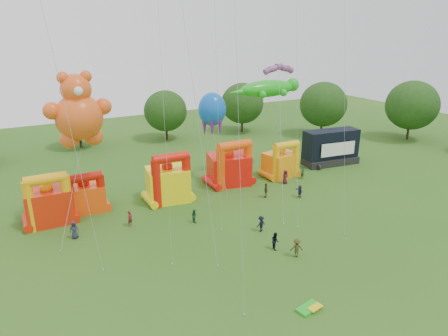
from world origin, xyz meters
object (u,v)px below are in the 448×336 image
bouncy_castle_0 (49,203)px  gecko_kite (276,117)px  teddy_bear_kite (75,160)px  bouncy_castle_2 (169,182)px  stage_trailer (331,148)px  spectator_4 (266,190)px  spectator_0 (74,230)px  octopus_kite (215,131)px

bouncy_castle_0 → gecko_kite: 31.98m
teddy_bear_kite → bouncy_castle_0: bearing=134.5°
teddy_bear_kite → gecko_kite: teddy_bear_kite is taller
gecko_kite → bouncy_castle_2: bearing=-173.8°
bouncy_castle_0 → stage_trailer: 41.98m
bouncy_castle_0 → spectator_4: bouncy_castle_0 is taller
gecko_kite → teddy_bear_kite: bearing=-171.5°
bouncy_castle_0 → spectator_0: 5.51m
bouncy_castle_2 → teddy_bear_kite: (-10.96, -2.38, 5.32)m
octopus_kite → gecko_kite: bearing=-6.0°
gecko_kite → stage_trailer: bearing=-2.4°
octopus_kite → spectator_4: 10.69m
bouncy_castle_0 → stage_trailer: bearing=1.1°
bouncy_castle_0 → octopus_kite: 22.68m
stage_trailer → spectator_4: (-16.74, -6.44, -1.73)m
teddy_bear_kite → octopus_kite: bearing=15.4°
teddy_bear_kite → spectator_4: 23.47m
octopus_kite → bouncy_castle_0: bearing=-174.1°
teddy_bear_kite → spectator_0: teddy_bear_kite is taller
stage_trailer → spectator_4: size_ratio=4.73×
bouncy_castle_0 → bouncy_castle_2: 13.90m
bouncy_castle_0 → teddy_bear_kite: bearing=-45.5°
bouncy_castle_2 → octopus_kite: (8.09, 2.87, 4.92)m
bouncy_castle_2 → gecko_kite: 18.57m
stage_trailer → teddy_bear_kite: teddy_bear_kite is taller
gecko_kite → spectator_4: bearing=-131.6°
bouncy_castle_2 → spectator_4: size_ratio=3.38×
gecko_kite → spectator_0: bearing=-167.9°
gecko_kite → octopus_kite: bearing=174.0°
gecko_kite → spectator_0: 31.21m
gecko_kite → octopus_kite: (-9.36, 0.99, -1.16)m
octopus_kite → spectator_0: octopus_kite is taller
bouncy_castle_0 → stage_trailer: bouncy_castle_0 is taller
stage_trailer → spectator_4: stage_trailer is taller
bouncy_castle_2 → gecko_kite: gecko_kite is taller
octopus_kite → spectator_0: 22.47m
bouncy_castle_2 → stage_trailer: bearing=2.9°
gecko_kite → spectator_0: size_ratio=7.28×
bouncy_castle_0 → bouncy_castle_2: bearing=-2.5°
spectator_0 → teddy_bear_kite: bearing=79.4°
bouncy_castle_0 → gecko_kite: gecko_kite is taller
octopus_kite → spectator_0: size_ratio=6.63×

